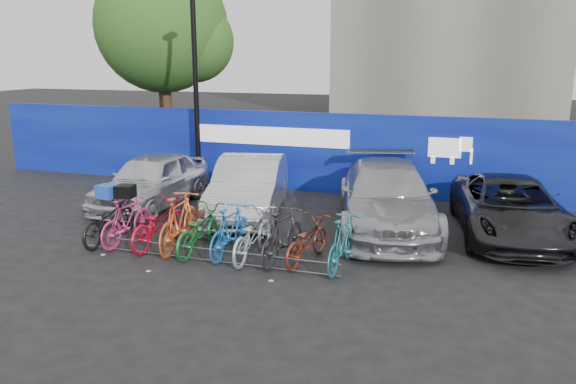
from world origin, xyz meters
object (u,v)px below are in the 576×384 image
at_px(bike_rack, 205,254).
at_px(car_1, 249,187).
at_px(bike_1, 127,221).
at_px(bike_6, 252,235).
at_px(tree, 168,29).
at_px(bike_3, 179,222).
at_px(bike_9, 342,243).
at_px(lamppost, 196,82).
at_px(bike_2, 159,224).
at_px(bike_4, 200,230).
at_px(car_0, 152,180).
at_px(bike_0, 109,220).
at_px(bike_7, 282,236).
at_px(bike_5, 230,231).
at_px(bike_8, 307,241).
at_px(car_3, 510,208).
at_px(car_2, 387,197).

relative_size(bike_rack, car_1, 1.22).
distance_m(bike_1, bike_6, 2.93).
relative_size(tree, bike_rack, 1.39).
distance_m(bike_3, bike_9, 3.55).
distance_m(lamppost, bike_9, 8.50).
xyz_separation_m(bike_3, bike_6, (1.67, -0.03, -0.11)).
relative_size(bike_2, bike_4, 1.03).
distance_m(car_0, bike_1, 3.17).
bearing_deg(bike_0, bike_7, 178.45).
bearing_deg(car_0, bike_5, -39.27).
relative_size(lamppost, bike_rack, 1.09).
bearing_deg(bike_1, bike_8, -173.02).
xyz_separation_m(bike_3, bike_4, (0.50, -0.03, -0.11)).
height_order(lamppost, bike_4, lamppost).
distance_m(bike_5, bike_9, 2.35).
distance_m(car_1, car_3, 6.29).
relative_size(bike_0, bike_9, 1.08).
height_order(tree, bike_8, tree).
bearing_deg(bike_6, bike_3, 0.01).
height_order(car_0, bike_9, car_0).
relative_size(bike_rack, car_2, 1.04).
bearing_deg(bike_9, bike_3, 3.76).
bearing_deg(bike_2, lamppost, -66.21).
xyz_separation_m(lamppost, bike_6, (4.02, -5.48, -2.77)).
xyz_separation_m(car_3, bike_4, (-6.20, -3.17, -0.18)).
relative_size(car_3, bike_3, 2.39).
height_order(bike_1, bike_3, bike_3).
height_order(tree, car_2, tree).
xyz_separation_m(bike_4, bike_6, (1.17, 0.00, 0.01)).
height_order(car_2, bike_0, car_2).
distance_m(car_0, bike_0, 3.03).
bearing_deg(lamppost, bike_rack, -61.93).
height_order(car_2, bike_6, car_2).
bearing_deg(bike_3, car_0, -55.29).
bearing_deg(bike_3, bike_5, 173.48).
bearing_deg(bike_9, bike_2, 3.33).
bearing_deg(bike_3, lamppost, -72.31).
xyz_separation_m(bike_2, bike_5, (1.71, -0.05, 0.02)).
bearing_deg(bike_1, lamppost, -73.94).
relative_size(car_2, bike_4, 2.88).
height_order(bike_0, bike_9, bike_9).
relative_size(lamppost, bike_1, 3.51).
xyz_separation_m(lamppost, bike_3, (2.35, -5.45, -2.67)).
bearing_deg(bike_3, bike_9, 174.07).
bearing_deg(bike_9, car_0, -21.80).
xyz_separation_m(bike_1, bike_9, (4.81, 0.02, 0.00)).
relative_size(bike_5, bike_7, 0.98).
bearing_deg(bike_0, bike_rack, 167.25).
bearing_deg(bike_6, bike_9, -178.76).
height_order(tree, bike_5, tree).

